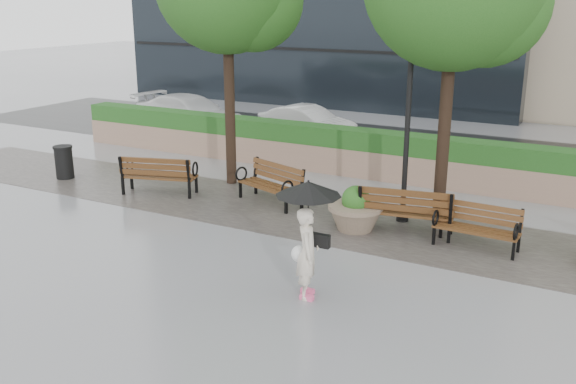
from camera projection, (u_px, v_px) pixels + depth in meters
The scene contains 14 objects.
ground at pixel (308, 273), 12.12m from camera, with size 100.00×100.00×0.00m, color gray.
cobble_strip at pixel (367, 225), 14.64m from camera, with size 28.00×3.20×0.01m, color #383330.
hedge_wall at pixel (422, 160), 17.81m from camera, with size 24.00×0.80×1.35m.
asphalt_street at pixel (456, 154), 21.37m from camera, with size 40.00×7.00×0.00m, color black.
bench_0 at pixel (160, 183), 16.92m from camera, with size 2.06×1.31×1.04m.
bench_1 at pixel (270, 192), 16.14m from camera, with size 1.98×1.30×0.99m.
bench_2 at pixel (405, 220), 14.04m from camera, with size 2.13×1.15×1.09m.
bench_3 at pixel (476, 236), 13.23m from camera, with size 1.74×0.75×0.92m.
planter_left at pixel (356, 213), 14.26m from camera, with size 1.23×1.23×1.03m.
trash_bin at pixel (64, 163), 18.36m from camera, with size 0.54×0.54×0.90m, color black.
lamppost at pixel (406, 149), 14.44m from camera, with size 0.28×0.28×3.94m.
car_left at pixel (190, 114), 24.52m from camera, with size 2.00×4.91×1.42m, color white.
car_right at pixel (307, 123), 23.34m from camera, with size 1.30×3.72×1.23m, color white.
pedestrian at pixel (308, 228), 10.85m from camera, with size 1.12×1.12×2.06m.
Camera 1 is at (4.97, -9.99, 4.99)m, focal length 40.00 mm.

